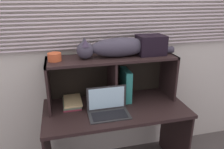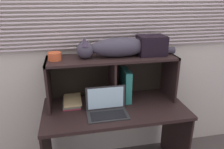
{
  "view_description": "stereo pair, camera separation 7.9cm",
  "coord_description": "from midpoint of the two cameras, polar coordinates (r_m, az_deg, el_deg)",
  "views": [
    {
      "loc": [
        -0.46,
        -1.52,
        1.75
      ],
      "look_at": [
        0.0,
        0.33,
        1.03
      ],
      "focal_mm": 34.86,
      "sensor_mm": 36.0,
      "label": 1
    },
    {
      "loc": [
        -0.38,
        -1.54,
        1.75
      ],
      "look_at": [
        0.0,
        0.33,
        1.03
      ],
      "focal_mm": 34.86,
      "sensor_mm": 36.0,
      "label": 2
    }
  ],
  "objects": [
    {
      "name": "laptop",
      "position": [
        1.9,
        -2.22,
        -8.79
      ],
      "size": [
        0.35,
        0.2,
        0.23
      ],
      "color": "#292929",
      "rests_on": "desk"
    },
    {
      "name": "binder_upright",
      "position": [
        2.11,
        2.53,
        -2.7
      ],
      "size": [
        0.06,
        0.23,
        0.31
      ],
      "primitive_type": "cube",
      "color": "#287F72",
      "rests_on": "desk"
    },
    {
      "name": "back_panel_with_blinds",
      "position": [
        2.17,
        -2.46,
        7.64
      ],
      "size": [
        4.4,
        0.08,
        2.5
      ],
      "color": "beige",
      "rests_on": "ground"
    },
    {
      "name": "cat",
      "position": [
        1.97,
        -0.08,
        7.05
      ],
      "size": [
        0.92,
        0.18,
        0.18
      ],
      "color": "#38343E",
      "rests_on": "hutch_shelf_unit"
    },
    {
      "name": "small_basket",
      "position": [
        1.93,
        -15.97,
        4.44
      ],
      "size": [
        0.11,
        0.11,
        0.07
      ],
      "primitive_type": "cylinder",
      "color": "#C6512A",
      "rests_on": "hutch_shelf_unit"
    },
    {
      "name": "desk",
      "position": [
        2.11,
        -0.19,
        -12.27
      ],
      "size": [
        1.3,
        0.63,
        0.76
      ],
      "color": "black",
      "rests_on": "ground"
    },
    {
      "name": "hutch_shelf_unit",
      "position": [
        2.05,
        -1.33,
        1.19
      ],
      "size": [
        1.18,
        0.35,
        0.44
      ],
      "color": "black",
      "rests_on": "desk"
    },
    {
      "name": "book_stack",
      "position": [
        2.09,
        -11.52,
        -7.16
      ],
      "size": [
        0.17,
        0.25,
        0.05
      ],
      "color": "maroon",
      "rests_on": "desk"
    },
    {
      "name": "storage_box",
      "position": [
        2.07,
        9.07,
        7.66
      ],
      "size": [
        0.25,
        0.19,
        0.18
      ],
      "primitive_type": "cube",
      "color": "black",
      "rests_on": "hutch_shelf_unit"
    }
  ]
}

